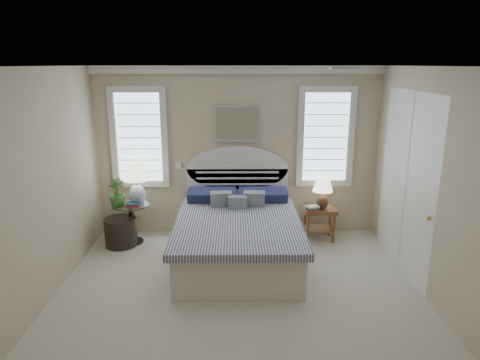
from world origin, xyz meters
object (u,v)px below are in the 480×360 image
bed (238,233)px  lamp_left (136,178)px  floor_pot (121,232)px  nightstand_right (319,216)px  side_table_left (132,219)px  lamp_right (323,190)px

bed → lamp_left: (-1.55, 0.63, 0.65)m
floor_pot → nightstand_right: bearing=3.8°
bed → side_table_left: (-1.65, 0.59, 0.00)m
bed → side_table_left: 1.75m
floor_pot → lamp_left: size_ratio=0.73×
bed → lamp_right: bed is taller
nightstand_right → side_table_left: bearing=-178.1°
lamp_left → lamp_right: size_ratio=1.32×
bed → side_table_left: size_ratio=3.61×
lamp_left → lamp_right: (2.87, 0.00, -0.20)m
floor_pot → lamp_right: 3.19m
lamp_right → floor_pot: bearing=-177.3°
nightstand_right → lamp_right: size_ratio=1.05×
side_table_left → nightstand_right: size_ratio=1.19×
floor_pot → lamp_left: lamp_left is taller
nightstand_right → lamp_right: (0.02, -0.06, 0.45)m
bed → nightstand_right: (1.30, 0.69, 0.00)m
nightstand_right → lamp_left: 2.92m
lamp_right → lamp_left: bearing=-179.9°
bed → lamp_left: bearing=157.9°
side_table_left → lamp_left: bearing=20.6°
side_table_left → lamp_left: size_ratio=0.95×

